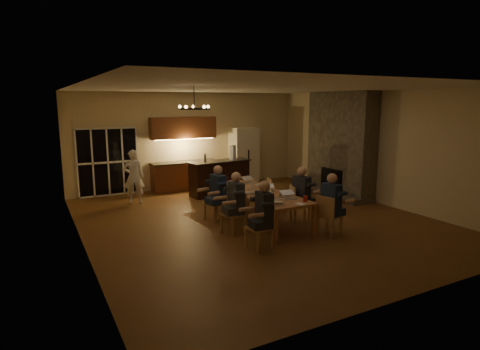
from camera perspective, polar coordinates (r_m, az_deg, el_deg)
name	(u,v)px	position (r m, az deg, el deg)	size (l,w,h in m)	color
floor	(256,220)	(9.97, 2.33, -6.46)	(9.00, 9.00, 0.00)	brown
back_wall	(189,140)	(13.69, -7.22, 4.89)	(8.00, 0.04, 3.20)	beige
left_wall	(78,169)	(8.37, -22.10, 0.79)	(0.04, 9.00, 3.20)	beige
right_wall	(378,147)	(12.15, 19.04, 3.73)	(0.04, 9.00, 3.20)	beige
ceiling	(257,87)	(9.55, 2.48, 12.37)	(8.00, 9.00, 0.04)	white
french_doors	(108,162)	(13.01, -18.27, 1.73)	(1.86, 0.08, 2.10)	black
fireplace	(341,144)	(12.78, 14.13, 4.28)	(0.58, 2.50, 3.20)	#645C4F
kitchenette	(185,154)	(13.34, -7.90, 3.00)	(2.24, 0.68, 2.40)	brown
refrigerator	(244,156)	(14.22, 0.56, 2.74)	(0.90, 0.68, 2.00)	#EEE6C7
dining_table	(259,207)	(9.73, 2.77, -4.59)	(1.10, 3.08, 0.75)	#B77849
bar_island	(220,178)	(12.60, -2.92, -0.38)	(1.98, 0.68, 1.08)	black
chair_left_near	(259,227)	(7.98, 2.72, -7.42)	(0.44, 0.44, 0.89)	#A47D52
chair_left_mid	(233,214)	(8.92, -0.98, -5.50)	(0.44, 0.44, 0.89)	#A47D52
chair_left_far	(215,203)	(9.88, -3.55, -3.94)	(0.44, 0.44, 0.89)	#A47D52
chair_right_near	(330,215)	(9.01, 12.68, -5.59)	(0.44, 0.44, 0.89)	#A47D52
chair_right_mid	(300,204)	(9.85, 8.56, -4.08)	(0.44, 0.44, 0.89)	#A47D52
chair_right_far	(277,195)	(10.71, 5.22, -2.84)	(0.44, 0.44, 0.89)	#A47D52
person_left_near	(264,215)	(7.92, 3.46, -5.72)	(0.60, 0.60, 1.38)	#262932
person_right_near	(331,205)	(8.92, 12.82, -4.14)	(0.60, 0.60, 1.38)	#1F2B4D
person_left_mid	(236,203)	(8.85, -0.54, -3.98)	(0.60, 0.60, 1.38)	#32363B
person_right_mid	(301,195)	(9.69, 8.72, -2.84)	(0.60, 0.60, 1.38)	#262932
person_left_far	(218,193)	(9.76, -3.13, -2.63)	(0.60, 0.60, 1.38)	#1F2B4D
standing_person	(134,177)	(11.76, -14.86, -0.27)	(0.57, 0.38, 1.57)	white
chandelier	(194,109)	(7.89, -6.51, 9.34)	(0.61, 0.61, 0.03)	black
laptop_a	(276,197)	(8.65, 5.09, -3.18)	(0.32, 0.28, 0.23)	silver
laptop_b	(289,194)	(9.01, 7.05, -2.68)	(0.32, 0.28, 0.23)	silver
laptop_c	(253,188)	(9.52, 1.80, -1.89)	(0.32, 0.28, 0.23)	silver
laptop_d	(268,187)	(9.65, 4.04, -1.75)	(0.32, 0.28, 0.23)	silver
laptop_e	(232,180)	(10.47, -1.13, -0.77)	(0.32, 0.28, 0.23)	silver
laptop_f	(250,179)	(10.65, 1.39, -0.58)	(0.32, 0.28, 0.23)	silver
mug_front	(270,194)	(9.24, 4.22, -2.70)	(0.08, 0.08, 0.10)	silver
mug_mid	(251,185)	(10.14, 1.62, -1.50)	(0.08, 0.08, 0.10)	silver
mug_back	(233,185)	(10.18, -1.05, -1.45)	(0.07, 0.07, 0.10)	silver
redcup_near	(305,199)	(8.83, 9.28, -3.35)	(0.10, 0.10, 0.12)	#B5180C
redcup_mid	(237,188)	(9.84, -0.49, -1.80)	(0.09, 0.09, 0.12)	#B5180C
redcup_far	(237,179)	(10.91, -0.49, -0.60)	(0.10, 0.10, 0.12)	#B5180C
can_silver	(280,195)	(9.06, 5.74, -2.91)	(0.06, 0.06, 0.12)	#B2B2B7
can_cola	(228,180)	(10.81, -1.72, -0.70)	(0.06, 0.06, 0.12)	#3F0F0C
plate_near	(286,195)	(9.37, 6.50, -2.81)	(0.24, 0.24, 0.02)	silver
plate_left	(269,201)	(8.77, 4.22, -3.68)	(0.22, 0.22, 0.02)	silver
plate_far	(261,185)	(10.46, 2.95, -1.38)	(0.27, 0.27, 0.02)	silver
notepad	(300,204)	(8.59, 8.57, -4.09)	(0.15, 0.21, 0.01)	white
bar_bottle	(205,158)	(12.32, -4.98, 2.46)	(0.07, 0.07, 0.24)	#99999E
bar_blender	(233,152)	(12.72, -1.03, 3.25)	(0.15, 0.15, 0.46)	silver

